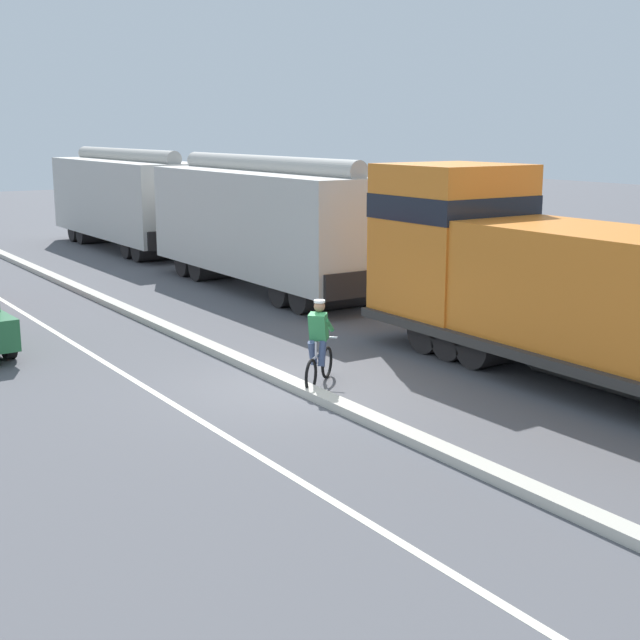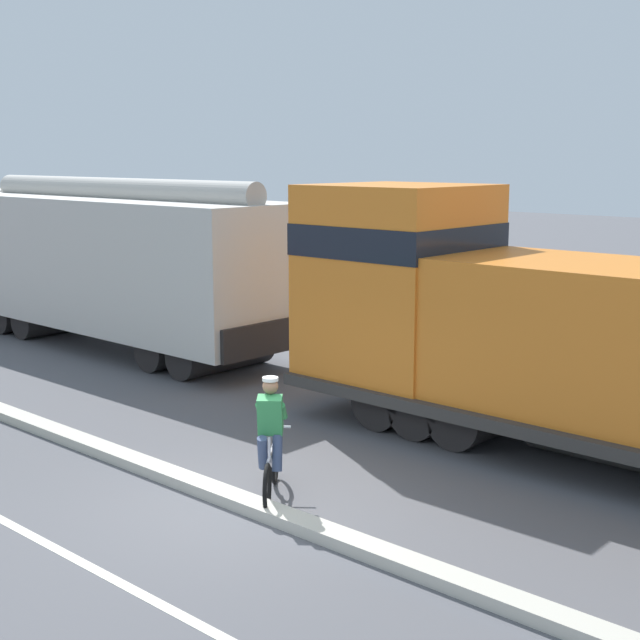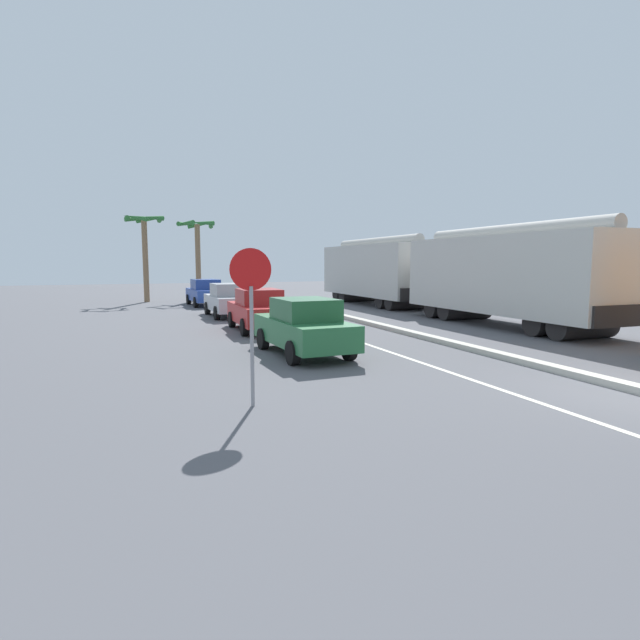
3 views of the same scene
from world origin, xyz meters
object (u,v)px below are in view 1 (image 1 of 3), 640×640
(hopper_car_lead, at_px, (266,224))
(cyclist, at_px, (319,345))
(hopper_car_middle, at_px, (127,200))
(locomotive, at_px, (570,291))

(hopper_car_lead, bearing_deg, cyclist, -114.58)
(hopper_car_middle, bearing_deg, cyclist, -101.86)
(locomotive, bearing_deg, cyclist, 152.77)
(hopper_car_lead, xyz_separation_m, cyclist, (-4.50, -9.84, -1.26))
(locomotive, distance_m, hopper_car_middle, 23.76)
(locomotive, relative_size, hopper_car_middle, 1.10)
(locomotive, distance_m, cyclist, 5.16)
(cyclist, bearing_deg, locomotive, -27.23)
(hopper_car_lead, height_order, hopper_car_middle, same)
(hopper_car_lead, bearing_deg, hopper_car_middle, 90.00)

